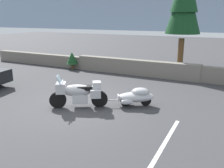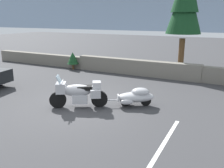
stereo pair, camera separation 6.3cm
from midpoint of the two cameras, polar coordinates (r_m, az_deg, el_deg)
name	(u,v)px [view 2 (the right image)]	position (r m, az deg, el deg)	size (l,w,h in m)	color
ground_plane	(78,105)	(10.07, -7.93, -5.03)	(80.00, 80.00, 0.00)	#38383A
stone_guard_wall	(134,67)	(15.39, 5.30, 3.91)	(24.00, 0.57, 0.95)	slate
touring_motorcycle	(78,92)	(9.68, -7.75, -1.99)	(2.05, 1.44, 1.33)	black
car_shaped_trailer	(136,96)	(9.86, 5.86, -2.88)	(2.07, 1.45, 0.76)	black
pine_sapling_near	(73,59)	(17.06, -9.12, 5.92)	(0.81, 0.81, 1.19)	brown
parking_stripe_marker	(163,144)	(7.25, 12.27, -13.70)	(0.12, 3.60, 0.01)	silver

